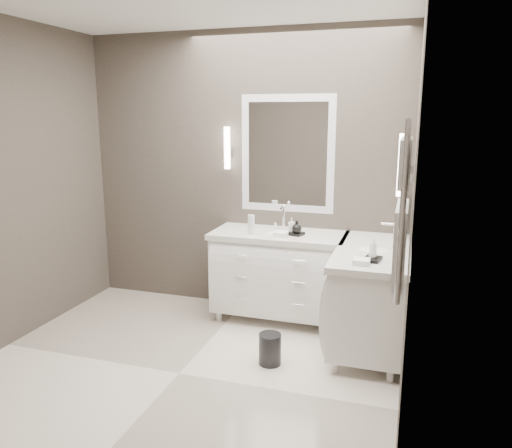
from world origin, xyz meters
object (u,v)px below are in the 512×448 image
(vanity_back, at_px, (279,270))
(waste_bin, at_px, (270,349))
(vanity_right, at_px, (371,292))
(towel_ladder, at_px, (402,216))

(vanity_back, relative_size, waste_bin, 5.02)
(vanity_right, bearing_deg, towel_ladder, -80.16)
(vanity_right, relative_size, waste_bin, 5.02)
(vanity_back, distance_m, waste_bin, 0.96)
(vanity_back, distance_m, vanity_right, 0.93)
(towel_ladder, bearing_deg, vanity_right, 99.84)
(vanity_back, height_order, towel_ladder, towel_ladder)
(towel_ladder, xyz_separation_m, waste_bin, (-0.94, 0.75, -1.27))
(vanity_right, relative_size, towel_ladder, 1.38)
(towel_ladder, bearing_deg, waste_bin, 141.23)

